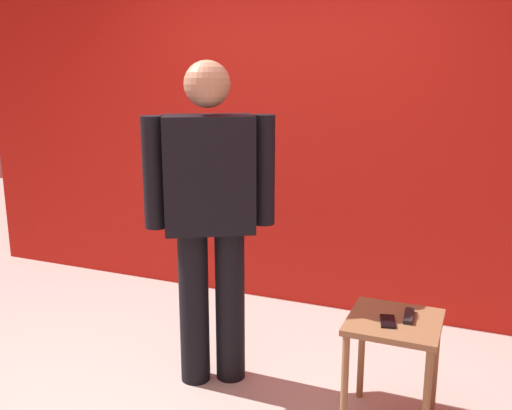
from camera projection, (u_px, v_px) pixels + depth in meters
back_wall_red at (289, 132)px, 4.24m from camera, size 5.59×0.12×2.61m
standing_person at (210, 210)px, 3.14m from camera, size 0.68×0.46×1.81m
side_table at (393, 340)px, 2.83m from camera, size 0.44×0.44×0.58m
cell_phone at (388, 321)px, 2.77m from camera, size 0.10×0.16×0.01m
tv_remote at (409, 316)px, 2.82m from camera, size 0.06×0.17×0.02m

